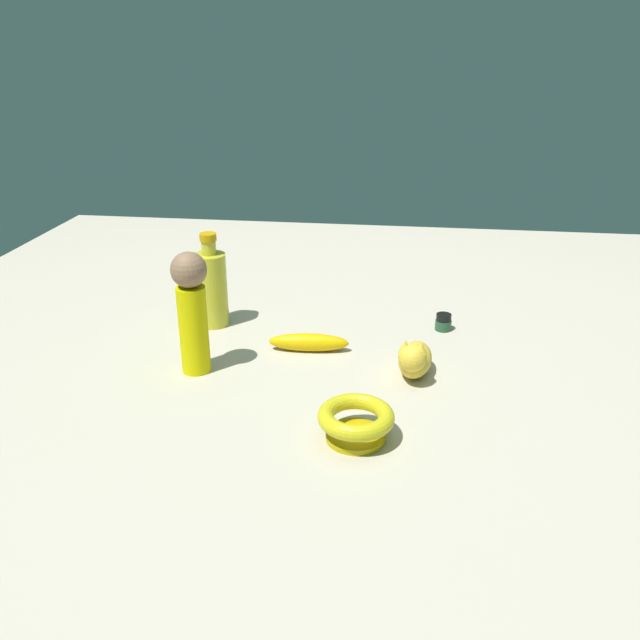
% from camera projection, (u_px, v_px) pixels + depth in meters
% --- Properties ---
extents(ground, '(2.00, 2.00, 0.00)m').
position_uv_depth(ground, '(320.00, 356.00, 1.32)').
color(ground, '#BCB29E').
extents(banana, '(0.05, 0.16, 0.04)m').
position_uv_depth(banana, '(309.00, 342.00, 1.33)').
color(banana, '#EBB107').
rests_on(banana, ground).
extents(bottle_tall, '(0.07, 0.07, 0.21)m').
position_uv_depth(bottle_tall, '(211.00, 287.00, 1.43)').
color(bottle_tall, gold).
rests_on(bottle_tall, ground).
extents(cat_figurine, '(0.15, 0.08, 0.09)m').
position_uv_depth(cat_figurine, '(414.00, 358.00, 1.22)').
color(cat_figurine, yellow).
rests_on(cat_figurine, ground).
extents(bowl, '(0.12, 0.12, 0.05)m').
position_uv_depth(bowl, '(356.00, 420.00, 1.03)').
color(bowl, '#C0A10B').
rests_on(bowl, ground).
extents(person_figure_adult, '(0.07, 0.07, 0.24)m').
position_uv_depth(person_figure_adult, '(192.00, 308.00, 1.21)').
color(person_figure_adult, '#E0CD04').
rests_on(person_figure_adult, ground).
extents(nail_polish_jar, '(0.04, 0.04, 0.04)m').
position_uv_depth(nail_polish_jar, '(443.00, 322.00, 1.43)').
color(nail_polish_jar, '#224D2F').
rests_on(nail_polish_jar, ground).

